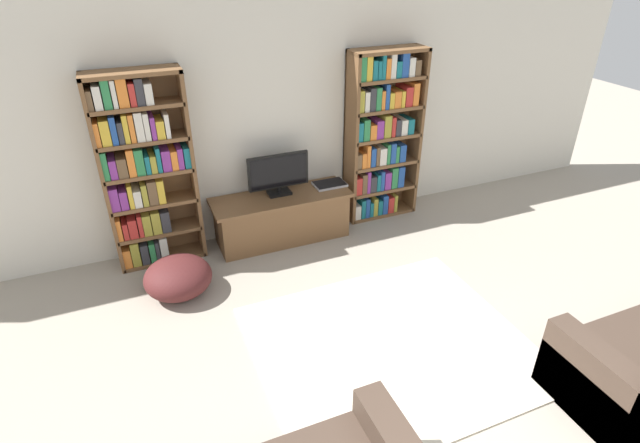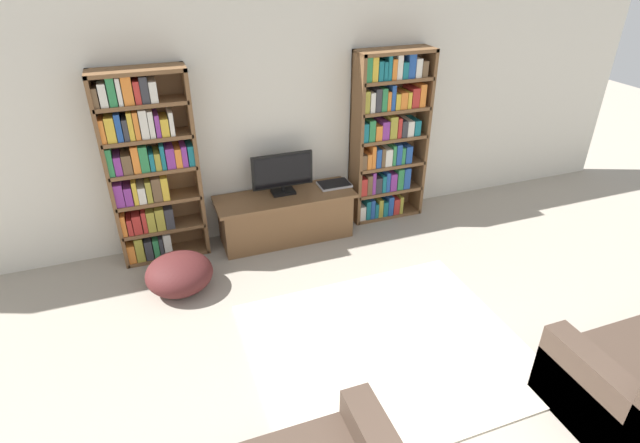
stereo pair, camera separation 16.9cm
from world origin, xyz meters
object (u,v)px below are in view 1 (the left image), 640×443
object	(u,v)px
television	(278,174)
laptop	(330,184)
tv_stand	(282,217)
bookshelf_right	(380,135)
beanbag_ottoman	(178,277)
bookshelf_left	(143,171)

from	to	relation	value
television	laptop	xyz separation A→B (m)	(0.57, -0.01, -0.22)
tv_stand	television	world-z (taller)	television
tv_stand	laptop	distance (m)	0.63
laptop	tv_stand	bearing A→B (deg)	-175.36
bookshelf_right	laptop	bearing A→B (deg)	-172.93
tv_stand	beanbag_ottoman	xyz separation A→B (m)	(-1.19, -0.55, -0.09)
bookshelf_left	television	bearing A→B (deg)	-3.23
laptop	beanbag_ottoman	world-z (taller)	laptop
bookshelf_left	tv_stand	distance (m)	1.48
bookshelf_left	laptop	world-z (taller)	bookshelf_left
laptop	beanbag_ottoman	size ratio (longest dim) A/B	0.56
television	laptop	distance (m)	0.61
bookshelf_right	television	size ratio (longest dim) A/B	2.93
laptop	bookshelf_right	bearing A→B (deg)	7.07
tv_stand	laptop	bearing A→B (deg)	4.64
bookshelf_left	laptop	size ratio (longest dim) A/B	5.50
bookshelf_left	laptop	distance (m)	1.92
laptop	television	bearing A→B (deg)	179.13
beanbag_ottoman	bookshelf_right	bearing A→B (deg)	15.65
bookshelf_right	beanbag_ottoman	distance (m)	2.62
bookshelf_right	television	distance (m)	1.24
television	tv_stand	bearing A→B (deg)	-90.00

